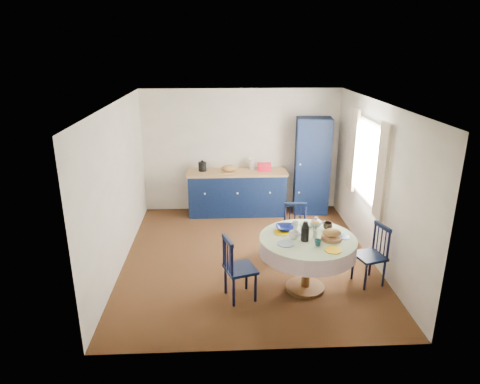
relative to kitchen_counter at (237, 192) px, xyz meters
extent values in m
plane|color=black|center=(0.10, -1.96, -0.46)|extent=(4.50, 4.50, 0.00)
plane|color=white|center=(0.10, -1.96, 2.04)|extent=(4.50, 4.50, 0.00)
cube|color=white|center=(0.10, 0.29, 0.79)|extent=(4.00, 0.02, 2.50)
cube|color=white|center=(-1.90, -1.96, 0.79)|extent=(0.02, 4.50, 2.50)
cube|color=white|center=(2.10, -1.96, 0.79)|extent=(0.02, 4.50, 2.50)
plane|color=white|center=(2.10, -1.66, 1.04)|extent=(0.00, 1.20, 1.20)
cube|color=beige|center=(2.02, -2.36, 1.09)|extent=(0.05, 0.34, 1.45)
cube|color=beige|center=(2.02, -0.96, 1.09)|extent=(0.05, 0.34, 1.45)
cube|color=black|center=(0.00, 0.00, -0.03)|extent=(1.95, 0.59, 0.86)
cube|color=#A3864A|center=(0.00, 0.00, 0.41)|extent=(2.01, 0.63, 0.04)
cube|color=#A61026|center=(0.56, 0.01, 0.51)|extent=(0.26, 0.14, 0.16)
cube|color=#A3864A|center=(-0.16, -0.07, 0.44)|extent=(0.34, 0.24, 0.02)
ellipsoid|color=#BB8548|center=(-0.16, -0.07, 0.52)|extent=(0.31, 0.20, 0.13)
cylinder|color=silver|center=(0.31, 0.11, 0.54)|extent=(0.12, 0.12, 0.22)
cube|color=black|center=(1.53, 0.04, 0.52)|extent=(0.73, 0.55, 1.96)
cylinder|color=white|center=(1.27, -0.21, 0.61)|extent=(0.04, 0.02, 0.04)
cylinder|color=white|center=(1.27, -0.21, 0.03)|extent=(0.04, 0.02, 0.04)
cylinder|color=brown|center=(0.85, -2.96, -0.44)|extent=(0.55, 0.55, 0.05)
cylinder|color=brown|center=(0.85, -2.96, -0.07)|extent=(0.12, 0.12, 0.73)
cylinder|color=brown|center=(0.85, -2.96, 0.31)|extent=(1.27, 1.27, 0.03)
cylinder|color=white|center=(0.85, -2.96, 0.22)|extent=(1.33, 1.33, 0.22)
cylinder|color=silver|center=(0.85, -2.96, 0.34)|extent=(1.33, 1.33, 0.01)
cylinder|color=#84A7B7|center=(0.52, -3.14, 0.35)|extent=(0.22, 0.22, 0.01)
cylinder|color=#EAAE09|center=(1.10, -3.36, 0.35)|extent=(0.22, 0.22, 0.01)
cylinder|color=navy|center=(1.32, -2.95, 0.35)|extent=(0.22, 0.22, 0.01)
cylinder|color=#74A66A|center=(0.93, -2.52, 0.35)|extent=(0.22, 0.22, 0.01)
cylinder|color=#EAAE09|center=(0.51, -2.79, 0.35)|extent=(0.22, 0.22, 0.01)
cylinder|color=#9E633F|center=(1.16, -3.04, 0.37)|extent=(0.28, 0.28, 0.05)
ellipsoid|color=#BB8548|center=(1.16, -3.04, 0.45)|extent=(0.26, 0.16, 0.11)
cube|color=silver|center=(0.80, -2.87, 0.36)|extent=(0.10, 0.07, 0.04)
cylinder|color=black|center=(0.12, -3.23, -0.25)|extent=(0.04, 0.04, 0.42)
cylinder|color=black|center=(0.01, -2.92, -0.25)|extent=(0.04, 0.04, 0.42)
cylinder|color=black|center=(-0.18, -3.33, -0.25)|extent=(0.04, 0.04, 0.42)
cylinder|color=black|center=(-0.29, -3.01, -0.25)|extent=(0.04, 0.04, 0.42)
cube|color=black|center=(-0.08, -3.12, -0.02)|extent=(0.50, 0.51, 0.04)
cylinder|color=black|center=(-0.20, -3.34, 0.21)|extent=(0.04, 0.04, 0.47)
cylinder|color=black|center=(-0.30, -3.02, 0.21)|extent=(0.04, 0.04, 0.47)
cube|color=black|center=(-0.25, -3.18, 0.43)|extent=(0.15, 0.37, 0.06)
cylinder|color=black|center=(-0.23, -3.26, 0.19)|extent=(0.02, 0.02, 0.39)
cylinder|color=black|center=(-0.25, -3.18, 0.19)|extent=(0.02, 0.02, 0.39)
cylinder|color=black|center=(-0.28, -3.09, 0.19)|extent=(0.02, 0.02, 0.39)
cylinder|color=black|center=(0.67, -2.14, -0.26)|extent=(0.03, 0.03, 0.41)
cylinder|color=black|center=(0.99, -2.18, -0.26)|extent=(0.03, 0.03, 0.41)
cylinder|color=black|center=(0.71, -1.84, -0.26)|extent=(0.03, 0.03, 0.41)
cylinder|color=black|center=(1.03, -1.88, -0.26)|extent=(0.03, 0.03, 0.41)
cube|color=black|center=(0.85, -2.01, -0.03)|extent=(0.44, 0.43, 0.04)
cylinder|color=black|center=(0.71, -1.82, 0.19)|extent=(0.03, 0.03, 0.46)
cylinder|color=black|center=(1.03, -1.86, 0.19)|extent=(0.03, 0.03, 0.46)
cube|color=black|center=(0.87, -1.84, 0.40)|extent=(0.36, 0.08, 0.06)
cylinder|color=black|center=(0.79, -1.83, 0.18)|extent=(0.02, 0.02, 0.38)
cylinder|color=black|center=(0.87, -1.84, 0.18)|extent=(0.02, 0.02, 0.38)
cylinder|color=black|center=(0.96, -1.85, 0.18)|extent=(0.02, 0.02, 0.38)
cylinder|color=black|center=(1.60, -2.71, -0.26)|extent=(0.03, 0.03, 0.41)
cylinder|color=black|center=(1.69, -3.02, -0.26)|extent=(0.03, 0.03, 0.41)
cylinder|color=black|center=(1.89, -2.63, -0.26)|extent=(0.03, 0.03, 0.41)
cylinder|color=black|center=(1.99, -2.94, -0.26)|extent=(0.03, 0.03, 0.41)
cube|color=black|center=(1.79, -2.83, -0.03)|extent=(0.48, 0.49, 0.04)
cylinder|color=black|center=(1.91, -2.62, 0.19)|extent=(0.03, 0.03, 0.46)
cylinder|color=black|center=(2.00, -2.93, 0.19)|extent=(0.03, 0.03, 0.46)
cube|color=black|center=(1.96, -2.78, 0.40)|extent=(0.14, 0.36, 0.06)
cylinder|color=black|center=(1.93, -2.70, 0.18)|extent=(0.02, 0.02, 0.38)
cylinder|color=black|center=(1.96, -2.78, 0.18)|extent=(0.02, 0.02, 0.38)
cylinder|color=black|center=(1.98, -2.86, 0.18)|extent=(0.02, 0.02, 0.38)
imported|color=silver|center=(0.65, -2.98, 0.40)|extent=(0.14, 0.14, 0.11)
imported|color=#265F66|center=(0.93, -3.20, 0.38)|extent=(0.09, 0.09, 0.09)
imported|color=black|center=(1.19, -2.69, 0.39)|extent=(0.13, 0.13, 0.10)
imported|color=silver|center=(0.73, -2.63, 0.39)|extent=(0.11, 0.11, 0.10)
imported|color=navy|center=(0.57, -2.68, 0.37)|extent=(0.26, 0.26, 0.06)
camera|label=1|loc=(-0.34, -8.23, 2.85)|focal=32.00mm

